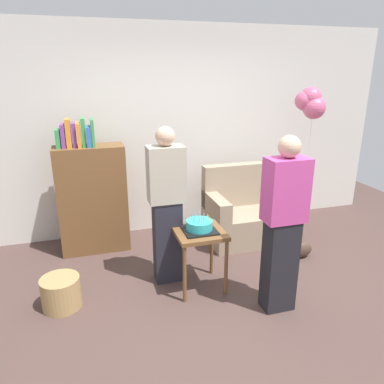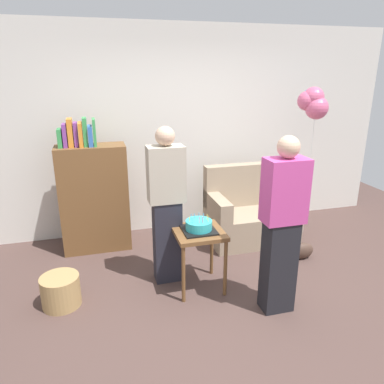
# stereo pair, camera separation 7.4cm
# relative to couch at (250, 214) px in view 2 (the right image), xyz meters

# --- Properties ---
(ground_plane) EXTENTS (8.00, 8.00, 0.00)m
(ground_plane) POSITION_rel_couch_xyz_m (-0.78, -1.36, -0.34)
(ground_plane) COLOR #4C3833
(wall_back) EXTENTS (6.00, 0.10, 2.70)m
(wall_back) POSITION_rel_couch_xyz_m (-0.78, 0.69, 1.01)
(wall_back) COLOR silver
(wall_back) RESTS_ON ground_plane
(couch) EXTENTS (1.10, 0.70, 0.96)m
(couch) POSITION_rel_couch_xyz_m (0.00, 0.00, 0.00)
(couch) COLOR gray
(couch) RESTS_ON ground_plane
(bookshelf) EXTENTS (0.80, 0.36, 1.62)m
(bookshelf) POSITION_rel_couch_xyz_m (-1.95, 0.24, 0.35)
(bookshelf) COLOR brown
(bookshelf) RESTS_ON ground_plane
(side_table) EXTENTS (0.48, 0.48, 0.63)m
(side_table) POSITION_rel_couch_xyz_m (-0.97, -0.94, 0.19)
(side_table) COLOR brown
(side_table) RESTS_ON ground_plane
(birthday_cake) EXTENTS (0.32, 0.32, 0.17)m
(birthday_cake) POSITION_rel_couch_xyz_m (-0.97, -0.94, 0.34)
(birthday_cake) COLOR black
(birthday_cake) RESTS_ON side_table
(person_blowing_candles) EXTENTS (0.36, 0.22, 1.63)m
(person_blowing_candles) POSITION_rel_couch_xyz_m (-1.24, -0.70, 0.49)
(person_blowing_candles) COLOR #23232D
(person_blowing_candles) RESTS_ON ground_plane
(person_holding_cake) EXTENTS (0.36, 0.22, 1.63)m
(person_holding_cake) POSITION_rel_couch_xyz_m (-0.37, -1.47, 0.49)
(person_holding_cake) COLOR black
(person_holding_cake) RESTS_ON ground_plane
(wicker_basket) EXTENTS (0.36, 0.36, 0.30)m
(wicker_basket) POSITION_rel_couch_xyz_m (-2.31, -0.90, -0.19)
(wicker_basket) COLOR #A88451
(wicker_basket) RESTS_ON ground_plane
(handbag) EXTENTS (0.28, 0.14, 0.20)m
(handbag) POSITION_rel_couch_xyz_m (0.38, -0.70, -0.24)
(handbag) COLOR #473328
(handbag) RESTS_ON ground_plane
(balloon_bunch) EXTENTS (0.35, 0.37, 1.94)m
(balloon_bunch) POSITION_rel_couch_xyz_m (0.74, -0.05, 1.42)
(balloon_bunch) COLOR silver
(balloon_bunch) RESTS_ON ground_plane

